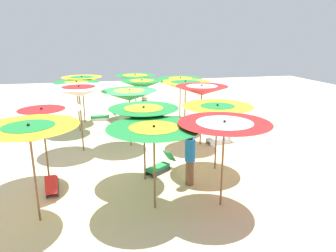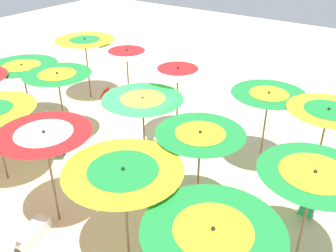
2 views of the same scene
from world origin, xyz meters
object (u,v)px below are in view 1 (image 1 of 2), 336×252
Objects in this scene: beach_umbrella_3 at (42,116)px; beach_umbrella_6 at (142,84)px; beach_umbrella_0 at (82,80)px; beach_umbrella_4 at (29,134)px; beach_umbrella_11 at (185,86)px; beach_ball at (208,115)px; beach_umbrella_7 at (129,95)px; beach_umbrella_9 at (154,133)px; lounger_3 at (160,166)px; beach_umbrella_2 at (79,92)px; beach_umbrella_13 at (217,111)px; beach_umbrella_8 at (144,115)px; beachgoer_0 at (145,115)px; lounger_1 at (102,116)px; beach_umbrella_14 at (224,129)px; beach_umbrella_1 at (77,86)px; beach_umbrella_5 at (135,78)px; beachgoer_1 at (190,158)px; beach_umbrella_12 at (202,90)px; lounger_2 at (52,185)px; lounger_0 at (220,139)px; beach_umbrella_10 at (180,81)px.

beach_umbrella_6 is at bearing 144.81° from beach_umbrella_3.
beach_umbrella_4 is at bearing -5.18° from beach_umbrella_0.
beach_umbrella_11 is 7.51× the size of beach_ball.
beach_umbrella_7 is at bearing -58.51° from beach_umbrella_11.
lounger_3 is (-2.13, 0.56, -1.79)m from beach_umbrella_9.
beach_umbrella_0 is at bearing -179.28° from beach_umbrella_2.
beach_umbrella_4 is 5.53m from beach_umbrella_13.
beach_umbrella_8 is 1.26× the size of beachgoer_0.
beach_umbrella_3 is at bearing 75.11° from lounger_1.
beach_umbrella_1 is at bearing -153.55° from beach_umbrella_14.
lounger_3 is (-2.37, -1.13, -1.86)m from beach_umbrella_14.
beach_umbrella_5 reaches higher than beachgoer_1.
beach_umbrella_3 is 1.27× the size of beachgoer_0.
beach_ball is at bearing 162.29° from beach_umbrella_13.
beach_umbrella_4 is at bearing -26.59° from beach_umbrella_6.
beach_umbrella_8 is at bearing 20.58° from beach_umbrella_1.
beach_umbrella_3 is at bearing -116.83° from beach_umbrella_14.
beachgoer_0 reaches higher than beachgoer_1.
beach_umbrella_9 is at bearing 21.91° from beach_umbrella_2.
beach_umbrella_3 reaches higher than lounger_3.
lounger_2 is (2.96, -5.35, -2.00)m from beach_umbrella_12.
beach_umbrella_9 is at bearing -21.89° from beach_umbrella_11.
beach_umbrella_13 is (5.47, 4.53, -0.13)m from beach_umbrella_1.
beach_umbrella_1 reaches higher than beach_umbrella_7.
beach_umbrella_8 reaches higher than beach_umbrella_14.
lounger_2 is (3.41, -2.59, -1.84)m from beach_umbrella_7.
beach_umbrella_7 reaches higher than lounger_0.
lounger_0 is at bearing -66.51° from beachgoer_0.
beach_umbrella_14 is at bearing 63.17° from beach_umbrella_3.
beach_umbrella_11 is (-6.49, 5.40, -0.09)m from beach_umbrella_4.
lounger_1 is at bearing -17.09° from lounger_2.
beachgoer_0 reaches higher than lounger_3.
beach_umbrella_2 is at bearing -122.64° from beach_umbrella_13.
beach_umbrella_5 is at bearing -158.67° from beach_umbrella_12.
beach_umbrella_2 is 1.14× the size of beach_umbrella_13.
beach_umbrella_13 is at bearing 129.84° from beach_umbrella_9.
lounger_1 is (-2.17, -1.84, -1.93)m from beach_umbrella_6.
beach_umbrella_11 is 5.21m from lounger_3.
beach_umbrella_5 is 5.39m from beach_umbrella_12.
beach_umbrella_2 is at bearing -144.17° from beach_umbrella_14.
beach_umbrella_8 is 3.81m from beach_umbrella_12.
beach_umbrella_5 is at bearing -127.14° from lounger_3.
beach_umbrella_7 is (4.57, -0.80, -0.05)m from beach_umbrella_5.
beach_umbrella_3 is 6.15m from beach_umbrella_6.
beach_umbrella_3 is 1.79× the size of lounger_1.
beach_umbrella_0 is 1.29× the size of beachgoer_0.
beach_umbrella_9 is 1.78× the size of lounger_0.
beachgoer_0 is (0.63, -1.96, -1.11)m from beach_umbrella_11.
beach_umbrella_1 reaches higher than beach_umbrella_10.
beach_umbrella_12 is at bearing 36.63° from beach_umbrella_6.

